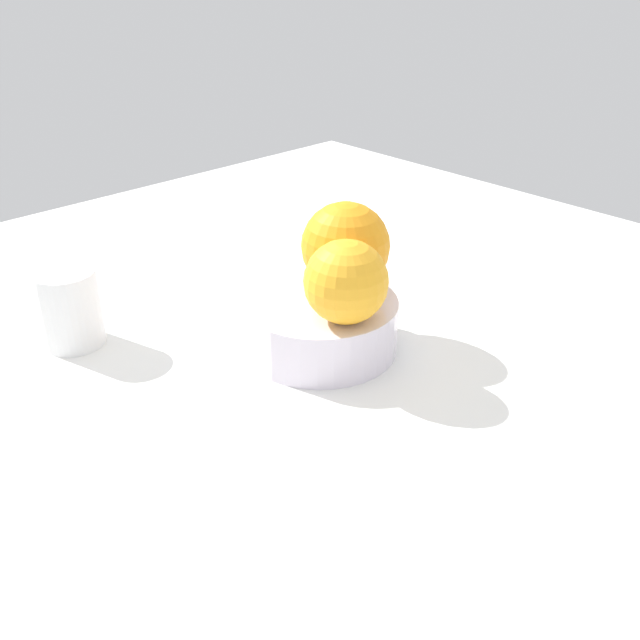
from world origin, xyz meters
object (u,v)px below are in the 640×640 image
object	(u,v)px
fruit_bowl	(320,326)
orange_in_bowl_0	(346,246)
ceramic_cup	(69,308)
orange_in_bowl_1	(346,282)

from	to	relation	value
fruit_bowl	orange_in_bowl_0	size ratio (longest dim) A/B	1.74
orange_in_bowl_0	fruit_bowl	bearing A→B (deg)	-171.45
fruit_bowl	ceramic_cup	bearing A→B (deg)	134.14
fruit_bowl	orange_in_bowl_0	xyz separation A→B (cm)	(3.87, 0.58, 6.89)
fruit_bowl	orange_in_bowl_0	bearing A→B (deg)	8.55
orange_in_bowl_0	ceramic_cup	size ratio (longest dim) A/B	1.11
fruit_bowl	ceramic_cup	size ratio (longest dim) A/B	1.94
fruit_bowl	orange_in_bowl_0	distance (cm)	7.93
fruit_bowl	orange_in_bowl_1	bearing A→B (deg)	-102.22
fruit_bowl	orange_in_bowl_1	size ratio (longest dim) A/B	1.98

